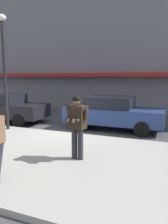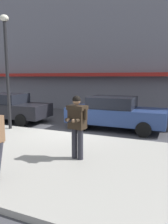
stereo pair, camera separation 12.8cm
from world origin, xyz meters
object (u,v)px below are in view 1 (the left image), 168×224
(man_texting_on_phone, at_px, (77,121))
(street_lamp_post, at_px, (4,60))
(parked_sedan_mid, at_px, (113,113))
(parked_sedan_near, at_px, (5,108))

(man_texting_on_phone, distance_m, street_lamp_post, 5.21)
(street_lamp_post, bearing_deg, parked_sedan_mid, 27.86)
(man_texting_on_phone, height_order, street_lamp_post, street_lamp_post)
(man_texting_on_phone, bearing_deg, parked_sedan_near, 146.74)
(parked_sedan_mid, bearing_deg, man_texting_on_phone, -88.76)
(parked_sedan_mid, xyz_separation_m, street_lamp_post, (-4.25, -2.25, 2.35))
(parked_sedan_mid, relative_size, man_texting_on_phone, 2.50)
(parked_sedan_mid, distance_m, street_lamp_post, 5.35)
(parked_sedan_near, bearing_deg, parked_sedan_mid, 4.66)
(parked_sedan_near, bearing_deg, man_texting_on_phone, -33.26)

